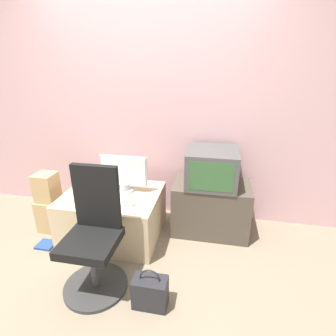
% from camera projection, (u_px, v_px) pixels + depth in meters
% --- Properties ---
extents(ground_plane, '(12.00, 12.00, 0.00)m').
position_uv_depth(ground_plane, '(112.00, 289.00, 2.15)').
color(ground_plane, '#7F705B').
extents(wall_back, '(4.40, 0.05, 2.60)m').
position_uv_depth(wall_back, '(149.00, 105.00, 2.87)').
color(wall_back, '#CC9EA3').
rests_on(wall_back, ground_plane).
extents(desk, '(0.96, 0.77, 0.49)m').
position_uv_depth(desk, '(114.00, 214.00, 2.75)').
color(desk, '#CCB289').
rests_on(desk, ground_plane).
extents(side_stand, '(0.79, 0.48, 0.56)m').
position_uv_depth(side_stand, '(211.00, 207.00, 2.82)').
color(side_stand, '#4C4238').
rests_on(side_stand, ground_plane).
extents(main_monitor, '(0.49, 0.18, 0.38)m').
position_uv_depth(main_monitor, '(124.00, 174.00, 2.64)').
color(main_monitor, '#B2B2B7').
rests_on(main_monitor, desk).
extents(keyboard, '(0.29, 0.13, 0.01)m').
position_uv_depth(keyboard, '(112.00, 201.00, 2.49)').
color(keyboard, white).
rests_on(keyboard, desk).
extents(mouse, '(0.06, 0.04, 0.03)m').
position_uv_depth(mouse, '(133.00, 204.00, 2.44)').
color(mouse, silver).
rests_on(mouse, desk).
extents(crt_tv, '(0.50, 0.51, 0.37)m').
position_uv_depth(crt_tv, '(212.00, 167.00, 2.65)').
color(crt_tv, '#474747').
rests_on(crt_tv, side_stand).
extents(office_chair, '(0.52, 0.52, 1.01)m').
position_uv_depth(office_chair, '(94.00, 240.00, 2.06)').
color(office_chair, '#333333').
rests_on(office_chair, ground_plane).
extents(cardboard_box_lower, '(0.24, 0.24, 0.36)m').
position_uv_depth(cardboard_box_lower, '(52.00, 214.00, 2.87)').
color(cardboard_box_lower, tan).
rests_on(cardboard_box_lower, ground_plane).
extents(cardboard_box_upper, '(0.21, 0.20, 0.30)m').
position_uv_depth(cardboard_box_upper, '(46.00, 187.00, 2.75)').
color(cardboard_box_upper, tan).
rests_on(cardboard_box_upper, cardboard_box_lower).
extents(handbag, '(0.26, 0.15, 0.34)m').
position_uv_depth(handbag, '(150.00, 292.00, 1.96)').
color(handbag, '#232328').
rests_on(handbag, ground_plane).
extents(book, '(0.17, 0.15, 0.02)m').
position_uv_depth(book, '(46.00, 245.00, 2.65)').
color(book, navy).
rests_on(book, ground_plane).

